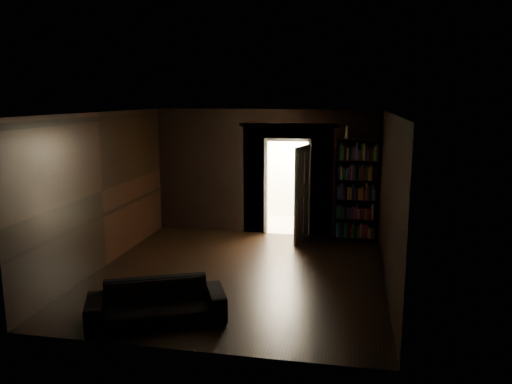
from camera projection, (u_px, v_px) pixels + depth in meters
The scene contains 9 objects.
ground at pixel (238, 274), 8.76m from camera, with size 5.50×5.50×0.00m, color black.
room_walls at pixel (250, 171), 9.48m from camera, with size 5.02×5.61×2.84m.
kitchen_alcove at pixel (293, 174), 12.18m from camera, with size 2.20×1.80×2.60m.
sofa at pixel (156, 296), 6.86m from camera, with size 1.87×0.81×0.72m, color black.
bookshelf at pixel (356, 190), 10.64m from camera, with size 0.90×0.32×2.20m, color black.
refrigerator at pixel (316, 189), 12.30m from camera, with size 0.74×0.68×1.65m, color silver.
door at pixel (302, 194), 10.64m from camera, with size 0.85×0.05×2.05m, color white.
figurine at pixel (347, 132), 10.48m from camera, with size 0.09×0.09×0.27m, color silver.
bottles at pixel (315, 150), 12.08m from camera, with size 0.70×0.09×0.29m, color black.
Camera 1 is at (1.87, -8.13, 3.06)m, focal length 35.00 mm.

